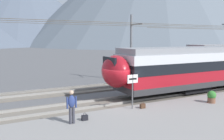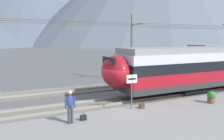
{
  "view_description": "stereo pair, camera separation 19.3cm",
  "coord_description": "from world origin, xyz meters",
  "px_view_note": "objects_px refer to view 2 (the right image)",
  "views": [
    {
      "loc": [
        -7.56,
        -13.62,
        4.53
      ],
      "look_at": [
        1.21,
        3.5,
        2.0
      ],
      "focal_mm": 38.32,
      "sensor_mm": 36.0,
      "label": 1
    },
    {
      "loc": [
        -7.39,
        -13.71,
        4.53
      ],
      "look_at": [
        1.21,
        3.5,
        2.0
      ],
      "focal_mm": 38.32,
      "sensor_mm": 36.0,
      "label": 2
    }
  ],
  "objects_px": {
    "catenary_mast_far_side": "(133,46)",
    "handbag_near_sign": "(142,106)",
    "passenger_walking": "(70,105)",
    "handbag_beside_passenger": "(83,118)",
    "platform_sign": "(132,84)",
    "potted_plant_platform_edge": "(211,97)"
  },
  "relations": [
    {
      "from": "handbag_near_sign",
      "to": "potted_plant_platform_edge",
      "type": "height_order",
      "value": "potted_plant_platform_edge"
    },
    {
      "from": "platform_sign",
      "to": "passenger_walking",
      "type": "bearing_deg",
      "value": -168.79
    },
    {
      "from": "catenary_mast_far_side",
      "to": "passenger_walking",
      "type": "xyz_separation_m",
      "value": [
        -9.97,
        -10.47,
        -2.5
      ]
    },
    {
      "from": "catenary_mast_far_side",
      "to": "potted_plant_platform_edge",
      "type": "xyz_separation_m",
      "value": [
        -0.58,
        -10.9,
        -3.01
      ]
    },
    {
      "from": "catenary_mast_far_side",
      "to": "handbag_beside_passenger",
      "type": "height_order",
      "value": "catenary_mast_far_side"
    },
    {
      "from": "handbag_beside_passenger",
      "to": "catenary_mast_far_side",
      "type": "bearing_deg",
      "value": 48.16
    },
    {
      "from": "catenary_mast_far_side",
      "to": "platform_sign",
      "type": "height_order",
      "value": "catenary_mast_far_side"
    },
    {
      "from": "platform_sign",
      "to": "handbag_near_sign",
      "type": "distance_m",
      "value": 1.52
    },
    {
      "from": "passenger_walking",
      "to": "potted_plant_platform_edge",
      "type": "distance_m",
      "value": 9.41
    },
    {
      "from": "passenger_walking",
      "to": "potted_plant_platform_edge",
      "type": "bearing_deg",
      "value": -2.62
    },
    {
      "from": "handbag_beside_passenger",
      "to": "handbag_near_sign",
      "type": "distance_m",
      "value": 3.92
    },
    {
      "from": "platform_sign",
      "to": "passenger_walking",
      "type": "height_order",
      "value": "platform_sign"
    },
    {
      "from": "passenger_walking",
      "to": "handbag_near_sign",
      "type": "bearing_deg",
      "value": 7.18
    },
    {
      "from": "platform_sign",
      "to": "handbag_near_sign",
      "type": "height_order",
      "value": "platform_sign"
    },
    {
      "from": "catenary_mast_far_side",
      "to": "platform_sign",
      "type": "xyz_separation_m",
      "value": [
        -5.95,
        -9.68,
        -1.92
      ]
    },
    {
      "from": "handbag_near_sign",
      "to": "potted_plant_platform_edge",
      "type": "relative_size",
      "value": 0.51
    },
    {
      "from": "passenger_walking",
      "to": "handbag_beside_passenger",
      "type": "height_order",
      "value": "passenger_walking"
    },
    {
      "from": "platform_sign",
      "to": "passenger_walking",
      "type": "xyz_separation_m",
      "value": [
        -4.02,
        -0.8,
        -0.58
      ]
    },
    {
      "from": "catenary_mast_far_side",
      "to": "handbag_near_sign",
      "type": "bearing_deg",
      "value": -118.37
    },
    {
      "from": "catenary_mast_far_side",
      "to": "passenger_walking",
      "type": "distance_m",
      "value": 14.67
    },
    {
      "from": "passenger_walking",
      "to": "potted_plant_platform_edge",
      "type": "relative_size",
      "value": 2.11
    },
    {
      "from": "handbag_beside_passenger",
      "to": "handbag_near_sign",
      "type": "bearing_deg",
      "value": 6.27
    }
  ]
}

